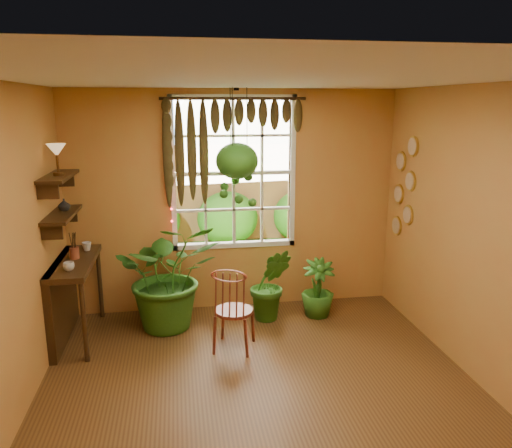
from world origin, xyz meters
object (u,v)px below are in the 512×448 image
Objects in this scene: counter_ledge at (66,291)px; hanging_basket at (237,163)px; windsor_chair at (233,322)px; potted_plant_mid at (271,284)px; potted_plant_left at (169,275)px.

counter_ledge is 2.35m from hanging_basket.
windsor_chair is at bearing -16.69° from counter_ledge.
potted_plant_left is at bearing -179.14° from potted_plant_mid.
windsor_chair is 0.99m from potted_plant_left.
potted_plant_left is at bearing -163.31° from hanging_basket.
windsor_chair is 1.81m from hanging_basket.
hanging_basket reaches higher than potted_plant_mid.
hanging_basket is at bearing 100.28° from windsor_chair.
hanging_basket reaches higher than windsor_chair.
potted_plant_mid is 1.48m from hanging_basket.
counter_ledge is 1.12× the size of windsor_chair.
windsor_chair is at bearing -45.47° from potted_plant_left.
windsor_chair is (1.75, -0.53, -0.24)m from counter_ledge.
hanging_basket reaches higher than potted_plant_left.
potted_plant_mid is at bearing 0.86° from potted_plant_left.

